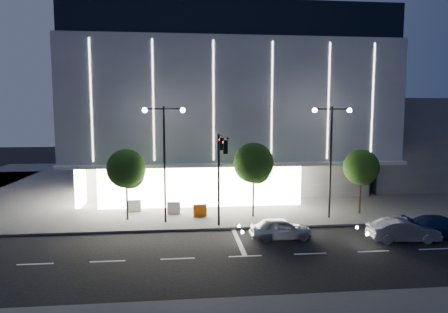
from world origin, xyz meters
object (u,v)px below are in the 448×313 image
at_px(street_lamp_west, 164,147).
at_px(tree_mid, 254,165).
at_px(traffic_mast, 221,163).
at_px(car_third, 441,226).
at_px(car_second, 403,230).
at_px(street_lamp_east, 331,145).
at_px(car_lead, 281,229).
at_px(barrier_b, 134,206).
at_px(tree_right, 361,169).
at_px(barrier_c, 200,210).
at_px(tree_left, 127,171).
at_px(barrier_d, 174,208).

distance_m(street_lamp_west, tree_mid, 7.28).
distance_m(traffic_mast, car_third, 15.83).
relative_size(tree_mid, car_second, 1.36).
xyz_separation_m(street_lamp_east, car_lead, (-5.09, -4.48, -5.24)).
bearing_deg(street_lamp_east, car_second, -63.73).
bearing_deg(barrier_b, street_lamp_west, -61.33).
xyz_separation_m(street_lamp_east, tree_right, (3.03, 1.02, -2.07)).
bearing_deg(tree_mid, car_second, -37.73).
bearing_deg(tree_right, car_second, -91.26).
bearing_deg(car_second, barrier_c, 65.38).
relative_size(car_lead, car_second, 0.93).
height_order(tree_left, tree_mid, tree_mid).
distance_m(street_lamp_east, car_second, 8.33).
xyz_separation_m(tree_left, barrier_c, (5.68, 0.37, -3.38)).
xyz_separation_m(tree_mid, barrier_c, (-4.32, 0.37, -3.68)).
xyz_separation_m(traffic_mast, tree_mid, (3.03, 3.68, -0.69)).
xyz_separation_m(barrier_b, barrier_c, (5.47, -2.27, 0.00)).
relative_size(street_lamp_west, barrier_b, 8.18).
xyz_separation_m(tree_right, barrier_d, (-15.44, 1.50, -3.23)).
relative_size(car_lead, car_third, 0.84).
bearing_deg(barrier_c, tree_left, 171.61).
xyz_separation_m(tree_mid, barrier_b, (-9.79, 2.64, -3.68)).
height_order(tree_mid, car_lead, tree_mid).
height_order(traffic_mast, tree_mid, traffic_mast).
height_order(traffic_mast, tree_right, traffic_mast).
xyz_separation_m(tree_left, car_third, (22.00, -6.19, -3.31)).
relative_size(car_third, barrier_c, 4.56).
bearing_deg(tree_right, car_third, -64.11).
relative_size(tree_left, tree_mid, 0.93).
xyz_separation_m(street_lamp_east, barrier_c, (-10.29, 1.39, -5.31)).
bearing_deg(tree_right, barrier_c, 178.42).
height_order(street_lamp_west, street_lamp_east, same).
bearing_deg(barrier_b, tree_mid, -23.49).
xyz_separation_m(tree_mid, barrier_d, (-6.44, 1.50, -3.68)).
distance_m(tree_left, barrier_b, 4.30).
distance_m(tree_mid, barrier_c, 5.69).
distance_m(tree_left, car_third, 23.10).
bearing_deg(tree_left, street_lamp_west, -18.94).
relative_size(tree_left, barrier_b, 5.20).
distance_m(traffic_mast, barrier_b, 10.24).
height_order(tree_left, barrier_c, tree_left).
xyz_separation_m(car_third, barrier_b, (-21.80, 8.83, -0.08)).
bearing_deg(tree_right, tree_mid, 180.00).
bearing_deg(tree_left, street_lamp_east, -3.65).
distance_m(car_third, barrier_c, 17.59).
bearing_deg(street_lamp_east, barrier_b, 166.92).
distance_m(street_lamp_east, barrier_d, 13.74).
bearing_deg(street_lamp_west, traffic_mast, -33.65).
relative_size(street_lamp_west, car_third, 1.80).
xyz_separation_m(street_lamp_east, barrier_d, (-12.42, 2.52, -5.31)).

